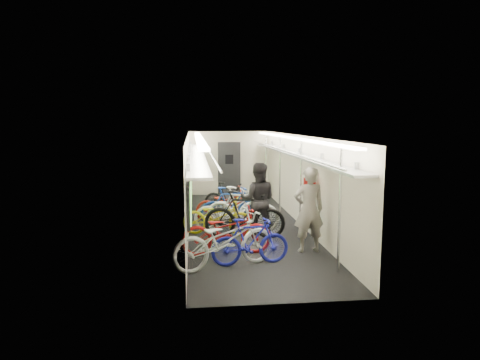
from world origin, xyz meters
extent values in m
plane|color=black|center=(0.00, 0.00, 0.00)|extent=(10.00, 10.00, 0.00)
plane|color=white|center=(0.00, 0.00, 2.40)|extent=(10.00, 10.00, 0.00)
plane|color=beige|center=(-1.50, 0.00, 1.20)|extent=(0.00, 10.00, 10.00)
plane|color=beige|center=(1.50, 0.00, 1.20)|extent=(0.00, 10.00, 10.00)
plane|color=beige|center=(0.00, 5.00, 1.20)|extent=(3.00, 0.00, 3.00)
plane|color=beige|center=(0.00, -5.00, 1.20)|extent=(3.00, 0.00, 3.00)
cube|color=black|center=(-1.46, -3.20, 1.25)|extent=(0.06, 1.10, 0.80)
cube|color=#85C456|center=(-1.42, -3.20, 1.25)|extent=(0.02, 0.96, 0.66)
cube|color=black|center=(-1.46, -1.00, 1.25)|extent=(0.06, 1.10, 0.80)
cube|color=#85C456|center=(-1.42, -1.00, 1.25)|extent=(0.02, 0.96, 0.66)
cube|color=black|center=(-1.46, 1.20, 1.25)|extent=(0.06, 1.10, 0.80)
cube|color=#85C456|center=(-1.42, 1.20, 1.25)|extent=(0.02, 0.96, 0.66)
cube|color=black|center=(-1.46, 3.40, 1.25)|extent=(0.06, 1.10, 0.80)
cube|color=#85C456|center=(-1.42, 3.40, 1.25)|extent=(0.02, 0.96, 0.66)
cube|color=yellow|center=(-1.45, -2.10, 1.30)|extent=(0.02, 0.22, 0.30)
cube|color=yellow|center=(-1.45, 0.10, 1.30)|extent=(0.02, 0.22, 0.30)
cube|color=yellow|center=(-1.45, 2.30, 1.30)|extent=(0.02, 0.22, 0.30)
cube|color=black|center=(0.00, 4.94, 1.00)|extent=(0.85, 0.08, 2.00)
cube|color=#999BA0|center=(-1.28, 0.00, 1.92)|extent=(0.40, 9.70, 0.05)
cube|color=#999BA0|center=(1.28, 0.00, 1.92)|extent=(0.40, 9.70, 0.05)
cylinder|color=silver|center=(-0.95, 0.00, 2.02)|extent=(0.04, 9.70, 0.04)
cylinder|color=silver|center=(0.95, 0.00, 2.02)|extent=(0.04, 9.70, 0.04)
cube|color=white|center=(-1.20, 0.00, 2.34)|extent=(0.18, 9.60, 0.04)
cube|color=white|center=(1.20, 0.00, 2.34)|extent=(0.18, 9.60, 0.04)
cylinder|color=silver|center=(1.25, -3.80, 1.20)|extent=(0.05, 0.05, 2.38)
cylinder|color=silver|center=(1.25, -1.00, 1.20)|extent=(0.05, 0.05, 2.38)
cylinder|color=silver|center=(1.25, 1.50, 1.20)|extent=(0.05, 0.05, 2.38)
cylinder|color=silver|center=(1.25, 4.00, 1.20)|extent=(0.05, 0.05, 2.38)
imported|color=silver|center=(-0.79, -3.28, 0.54)|extent=(2.19, 1.39, 1.09)
imported|color=#1B1FA3|center=(-0.29, -3.16, 0.46)|extent=(1.59, 0.63, 0.93)
imported|color=#9C1211|center=(-0.69, -2.45, 0.50)|extent=(1.92, 0.76, 0.99)
imported|color=black|center=(-0.17, -1.27, 0.58)|extent=(1.98, 0.81, 1.15)
imported|color=gold|center=(-0.79, -0.87, 0.46)|extent=(1.83, 1.01, 0.91)
imported|color=silver|center=(-0.14, -0.58, 0.57)|extent=(1.97, 1.17, 1.15)
imported|color=silver|center=(-0.47, -0.17, 0.49)|extent=(1.97, 1.19, 0.98)
imported|color=navy|center=(-0.36, 0.20, 0.52)|extent=(1.78, 0.82, 1.03)
imported|color=maroon|center=(-0.45, 0.73, 0.46)|extent=(1.86, 1.00, 0.93)
imported|color=black|center=(-0.29, 1.65, 0.47)|extent=(1.63, 0.96, 0.94)
imported|color=gray|center=(1.06, -2.45, 0.91)|extent=(0.70, 0.49, 1.82)
imported|color=black|center=(0.18, -1.11, 0.90)|extent=(1.00, 0.85, 1.80)
cube|color=red|center=(1.31, -1.55, 1.28)|extent=(0.27, 0.16, 0.38)
camera|label=1|loc=(-1.37, -11.10, 2.76)|focal=32.00mm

